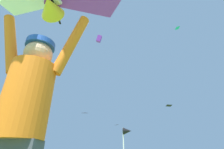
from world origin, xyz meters
TOP-DOWN VIEW (x-y plane):
  - kite_flyer_person at (0.10, -0.14)m, footprint 0.81×0.41m
  - distant_kite_black_far_center at (-5.62, 31.32)m, footprint 1.02×1.01m
  - distant_kite_teal_high_right at (4.88, 13.66)m, footprint 0.63×0.65m
  - distant_kite_purple_low_left at (-3.71, 12.56)m, footprint 0.74×0.64m
  - distant_kite_black_high_left at (2.96, 15.99)m, footprint 0.74×0.74m
  - distant_kite_black_low_right at (-6.13, 15.87)m, footprint 1.01×0.99m
  - marker_flag at (0.15, 4.61)m, footprint 0.30×0.24m

SIDE VIEW (x-z plane):
  - kite_flyer_person at x=0.10m, z-range -0.02..1.90m
  - marker_flag at x=0.15m, z-range 0.60..2.23m
  - distant_kite_black_low_right at x=-6.13m, z-range 5.01..5.33m
  - distant_kite_black_high_left at x=2.96m, z-range 5.40..5.52m
  - distant_kite_black_far_center at x=-5.62m, z-range 6.32..6.59m
  - distant_kite_purple_low_left at x=-3.71m, z-range 12.13..13.02m
  - distant_kite_teal_high_right at x=4.88m, z-range 13.23..13.51m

